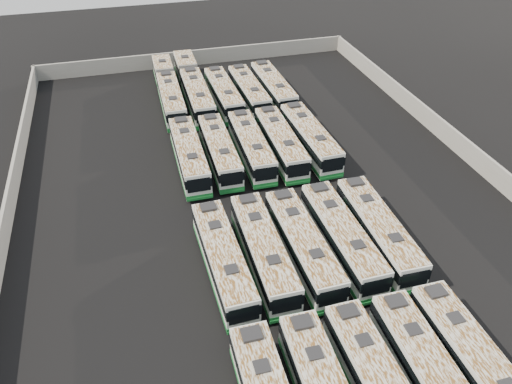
# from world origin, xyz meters

# --- Properties ---
(ground) EXTENTS (140.00, 140.00, 0.00)m
(ground) POSITION_xyz_m (0.00, 0.00, 0.00)
(ground) COLOR black
(ground) RESTS_ON ground
(perimeter_wall) EXTENTS (45.20, 73.20, 2.20)m
(perimeter_wall) POSITION_xyz_m (0.00, 0.00, 1.10)
(perimeter_wall) COLOR gray
(perimeter_wall) RESTS_ON ground
(bus_front_right) EXTENTS (2.59, 11.50, 3.23)m
(bus_front_right) POSITION_xyz_m (3.98, -19.92, 1.65)
(bus_front_right) COLOR silver
(bus_front_right) RESTS_ON ground
(bus_front_far_right) EXTENTS (2.48, 11.41, 3.21)m
(bus_front_far_right) POSITION_xyz_m (7.09, -19.82, 1.64)
(bus_front_far_right) COLOR silver
(bus_front_far_right) RESTS_ON ground
(bus_midfront_far_left) EXTENTS (2.73, 11.68, 3.27)m
(bus_midfront_far_left) POSITION_xyz_m (-5.67, -6.86, 1.67)
(bus_midfront_far_left) COLOR silver
(bus_midfront_far_left) RESTS_ON ground
(bus_midfront_left) EXTENTS (2.56, 11.73, 3.30)m
(bus_midfront_left) POSITION_xyz_m (-2.47, -6.74, 1.69)
(bus_midfront_left) COLOR silver
(bus_midfront_left) RESTS_ON ground
(bus_midfront_center) EXTENTS (2.68, 11.77, 3.31)m
(bus_midfront_center) POSITION_xyz_m (0.67, -6.97, 1.69)
(bus_midfront_center) COLOR silver
(bus_midfront_center) RESTS_ON ground
(bus_midfront_right) EXTENTS (2.65, 11.86, 3.33)m
(bus_midfront_right) POSITION_xyz_m (3.97, -6.89, 1.70)
(bus_midfront_right) COLOR silver
(bus_midfront_right) RESTS_ON ground
(bus_midfront_far_right) EXTENTS (2.74, 11.84, 3.32)m
(bus_midfront_far_right) POSITION_xyz_m (7.13, -6.94, 1.70)
(bus_midfront_far_right) COLOR silver
(bus_midfront_far_right) RESTS_ON ground
(bus_midback_far_left) EXTENTS (2.59, 11.74, 3.30)m
(bus_midback_far_left) POSITION_xyz_m (-5.69, 8.70, 1.69)
(bus_midback_far_left) COLOR silver
(bus_midback_far_left) RESTS_ON ground
(bus_midback_left) EXTENTS (2.57, 11.45, 3.22)m
(bus_midback_left) POSITION_xyz_m (-2.56, 8.80, 1.65)
(bus_midback_left) COLOR silver
(bus_midback_left) RESTS_ON ground
(bus_midback_center) EXTENTS (2.66, 11.53, 3.24)m
(bus_midback_center) POSITION_xyz_m (0.75, 8.75, 1.65)
(bus_midback_center) COLOR silver
(bus_midback_center) RESTS_ON ground
(bus_midback_right) EXTENTS (2.64, 11.73, 3.30)m
(bus_midback_right) POSITION_xyz_m (3.87, 8.56, 1.69)
(bus_midback_right) COLOR silver
(bus_midback_right) RESTS_ON ground
(bus_midback_far_right) EXTENTS (2.77, 11.90, 3.34)m
(bus_midback_far_right) POSITION_xyz_m (7.13, 8.62, 1.71)
(bus_midback_far_right) COLOR silver
(bus_midback_far_right) RESTS_ON ground
(bus_back_far_left) EXTENTS (2.77, 17.76, 3.21)m
(bus_back_far_left) POSITION_xyz_m (-5.60, 24.93, 1.64)
(bus_back_far_left) COLOR silver
(bus_back_far_left) RESTS_ON ground
(bus_back_left) EXTENTS (2.77, 18.60, 3.37)m
(bus_back_left) POSITION_xyz_m (-2.46, 24.93, 1.72)
(bus_back_left) COLOR silver
(bus_back_left) RESTS_ON ground
(bus_back_center) EXTENTS (2.63, 11.56, 3.25)m
(bus_back_center) POSITION_xyz_m (0.77, 21.67, 1.66)
(bus_back_center) COLOR silver
(bus_back_center) RESTS_ON ground
(bus_back_right) EXTENTS (2.62, 11.44, 3.21)m
(bus_back_right) POSITION_xyz_m (3.97, 21.65, 1.64)
(bus_back_right) COLOR silver
(bus_back_right) RESTS_ON ground
(bus_back_far_right) EXTENTS (2.65, 11.81, 3.32)m
(bus_back_far_right) POSITION_xyz_m (7.14, 21.70, 1.70)
(bus_back_far_right) COLOR silver
(bus_back_far_right) RESTS_ON ground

